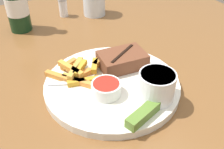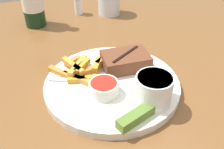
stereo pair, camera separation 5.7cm
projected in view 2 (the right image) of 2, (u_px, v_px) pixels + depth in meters
The scene contains 11 objects.
dining_table at pixel (112, 110), 0.63m from camera, with size 1.22×1.25×0.72m.
dinner_plate at pixel (112, 85), 0.59m from camera, with size 0.30×0.30×0.02m.
steak_portion at pixel (125, 61), 0.62m from camera, with size 0.11×0.08×0.04m.
fries_pile at pixel (80, 70), 0.60m from camera, with size 0.15×0.14×0.02m.
coleslaw_cup at pixel (154, 88), 0.51m from camera, with size 0.07×0.07×0.06m.
dipping_sauce_cup at pixel (104, 88), 0.54m from camera, with size 0.06×0.06×0.03m.
pickle_spear at pixel (136, 117), 0.48m from camera, with size 0.08×0.05×0.02m.
fork_utensil at pixel (77, 80), 0.58m from camera, with size 0.13×0.06×0.00m.
knife_utensil at pixel (111, 71), 0.61m from camera, with size 0.10×0.15×0.01m.
beer_bottle at pixel (32, 0), 0.80m from camera, with size 0.07×0.07×0.23m.
salt_shaker at pixel (78, 5), 0.90m from camera, with size 0.03×0.03×0.07m.
Camera 2 is at (-0.16, -0.43, 1.10)m, focal length 42.00 mm.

